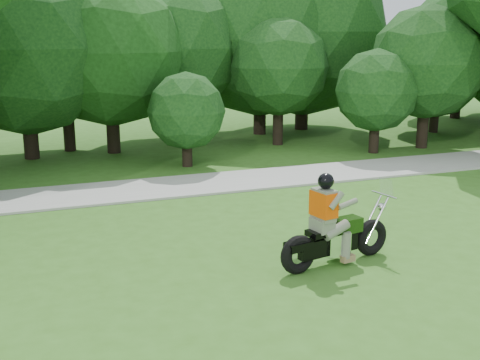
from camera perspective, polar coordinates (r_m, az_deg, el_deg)
ground at (r=10.79m, az=21.02°, el=-9.35°), size 100.00×100.00×0.00m
walkway at (r=17.24m, az=3.39°, el=0.25°), size 60.00×2.20×0.06m
tree_line at (r=23.34m, az=-2.22°, el=12.83°), size 40.20×12.38×7.67m
chopper_motorcycle at (r=10.83m, az=8.68°, el=-4.86°), size 2.40×0.87×1.73m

